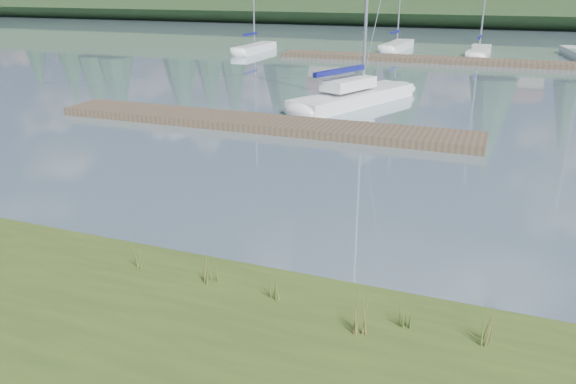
% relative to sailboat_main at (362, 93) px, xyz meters
% --- Properties ---
extents(ground, '(200.00, 200.00, 0.00)m').
position_rel_sailboat_main_xyz_m(ground, '(1.53, 15.22, -0.42)').
color(ground, slate).
rests_on(ground, ground).
extents(ridge, '(200.00, 20.00, 5.00)m').
position_rel_sailboat_main_xyz_m(ridge, '(1.53, 58.22, 2.08)').
color(ridge, '#1E3118').
rests_on(ridge, ground).
extents(sailboat_main, '(4.47, 8.00, 11.60)m').
position_rel_sailboat_main_xyz_m(sailboat_main, '(0.00, 0.00, 0.00)').
color(sailboat_main, white).
rests_on(sailboat_main, ground).
extents(dock_near, '(16.00, 2.00, 0.30)m').
position_rel_sailboat_main_xyz_m(dock_near, '(-2.47, -5.78, -0.27)').
color(dock_near, '#4C3D2C').
rests_on(dock_near, ground).
extents(dock_far, '(26.00, 2.20, 0.30)m').
position_rel_sailboat_main_xyz_m(dock_far, '(3.53, 15.22, -0.27)').
color(dock_far, '#4C3D2C').
rests_on(dock_far, ground).
extents(sailboat_bg_0, '(1.32, 6.45, 9.52)m').
position_rel_sailboat_main_xyz_m(sailboat_bg_0, '(-12.43, 16.69, -0.10)').
color(sailboat_bg_0, white).
rests_on(sailboat_bg_0, ground).
extents(sailboat_bg_1, '(1.75, 7.02, 10.49)m').
position_rel_sailboat_main_xyz_m(sailboat_bg_1, '(-2.55, 22.59, -0.09)').
color(sailboat_bg_1, white).
rests_on(sailboat_bg_1, ground).
extents(sailboat_bg_2, '(1.48, 6.92, 10.48)m').
position_rel_sailboat_main_xyz_m(sailboat_bg_2, '(3.83, 20.42, -0.09)').
color(sailboat_bg_2, white).
rests_on(sailboat_bg_2, ground).
extents(weed_0, '(0.17, 0.14, 0.62)m').
position_rel_sailboat_main_xyz_m(weed_0, '(1.75, -17.12, 0.19)').
color(weed_0, '#475B23').
rests_on(weed_0, bank).
extents(weed_1, '(0.17, 0.14, 0.49)m').
position_rel_sailboat_main_xyz_m(weed_1, '(2.87, -17.23, 0.13)').
color(weed_1, '#475B23').
rests_on(weed_1, bank).
extents(weed_2, '(0.17, 0.14, 0.67)m').
position_rel_sailboat_main_xyz_m(weed_2, '(4.38, -17.64, 0.21)').
color(weed_2, '#475B23').
rests_on(weed_2, bank).
extents(weed_3, '(0.17, 0.14, 0.61)m').
position_rel_sailboat_main_xyz_m(weed_3, '(0.33, -17.09, 0.18)').
color(weed_3, '#475B23').
rests_on(weed_3, bank).
extents(weed_4, '(0.17, 0.14, 0.50)m').
position_rel_sailboat_main_xyz_m(weed_4, '(4.90, -17.23, 0.14)').
color(weed_4, '#475B23').
rests_on(weed_4, bank).
extents(weed_5, '(0.17, 0.14, 0.70)m').
position_rel_sailboat_main_xyz_m(weed_5, '(6.03, -17.22, 0.22)').
color(weed_5, '#475B23').
rests_on(weed_5, bank).
extents(mud_lip, '(60.00, 0.50, 0.14)m').
position_rel_sailboat_main_xyz_m(mud_lip, '(1.53, -16.38, -0.35)').
color(mud_lip, '#33281C').
rests_on(mud_lip, ground).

